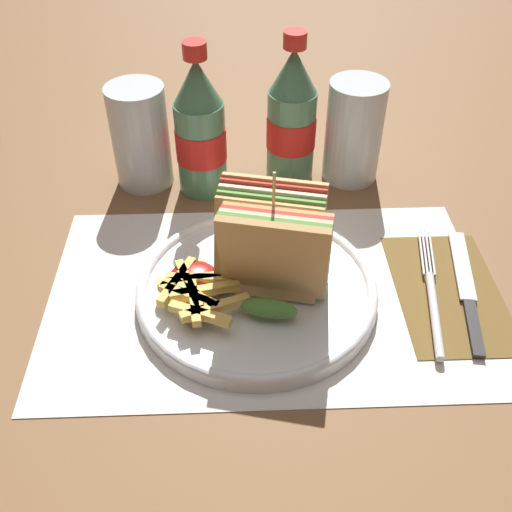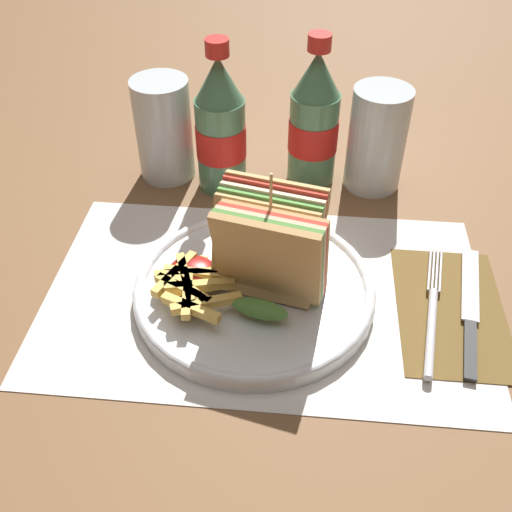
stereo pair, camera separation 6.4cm
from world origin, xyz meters
name	(u,v)px [view 1 (the left image)]	position (x,y,z in m)	size (l,w,h in m)	color
ground_plane	(251,284)	(0.00, 0.00, 0.00)	(4.00, 4.00, 0.00)	brown
placemat	(267,294)	(0.02, -0.02, 0.00)	(0.47, 0.30, 0.00)	silver
plate_main	(257,289)	(0.01, -0.02, 0.01)	(0.26, 0.26, 0.02)	white
club_sandwich	(272,248)	(0.02, -0.02, 0.07)	(0.12, 0.12, 0.14)	tan
fries_pile	(197,293)	(-0.06, -0.04, 0.03)	(0.10, 0.10, 0.02)	#E0B756
ketchup_blob	(194,276)	(-0.06, -0.01, 0.03)	(0.05, 0.04, 0.02)	maroon
napkin	(448,291)	(0.21, -0.02, 0.00)	(0.11, 0.19, 0.00)	brown
fork	(433,300)	(0.19, -0.04, 0.01)	(0.04, 0.20, 0.01)	silver
knife	(467,290)	(0.23, -0.02, 0.01)	(0.05, 0.19, 0.00)	black
coke_bottle_near	(200,131)	(-0.06, 0.19, 0.09)	(0.06, 0.06, 0.20)	#4C7F5B
coke_bottle_far	(292,119)	(0.06, 0.21, 0.09)	(0.06, 0.06, 0.20)	#4C7F5B
glass_near	(353,137)	(0.14, 0.21, 0.06)	(0.07, 0.07, 0.14)	silver
glass_far	(141,142)	(-0.14, 0.21, 0.06)	(0.07, 0.07, 0.14)	silver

